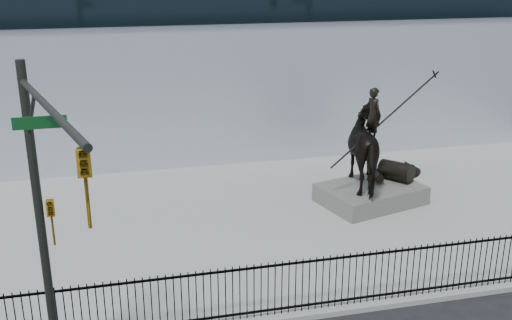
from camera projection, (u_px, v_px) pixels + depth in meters
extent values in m
cube|color=#989896|center=(282.00, 219.00, 20.94)|extent=(30.00, 12.00, 0.15)
cube|color=#B3B9C3|center=(215.00, 43.00, 31.50)|extent=(44.00, 14.00, 9.00)
cube|color=black|center=(342.00, 300.00, 15.58)|extent=(22.00, 0.05, 0.05)
cube|color=black|center=(344.00, 257.00, 15.18)|extent=(22.00, 0.05, 0.05)
cube|color=black|center=(343.00, 280.00, 15.38)|extent=(22.00, 0.03, 1.50)
cube|color=#605E58|center=(371.00, 194.00, 22.08)|extent=(4.08, 3.31, 0.67)
imported|color=black|center=(374.00, 149.00, 21.52)|extent=(3.07, 3.36, 2.83)
imported|color=black|center=(373.00, 114.00, 21.05)|extent=(0.63, 0.80, 1.92)
cylinder|color=black|center=(384.00, 121.00, 21.37)|extent=(4.41, 1.29, 2.88)
cylinder|color=black|center=(42.00, 233.00, 12.03)|extent=(0.18, 0.18, 7.00)
cylinder|color=black|center=(46.00, 106.00, 9.22)|extent=(1.47, 4.84, 0.12)
imported|color=#A87712|center=(87.00, 189.00, 7.59)|extent=(0.18, 0.22, 1.10)
imported|color=#A87712|center=(52.00, 223.00, 12.02)|extent=(0.16, 0.20, 1.00)
cube|color=#0C3F19|center=(40.00, 123.00, 10.17)|extent=(0.90, 0.03, 0.22)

